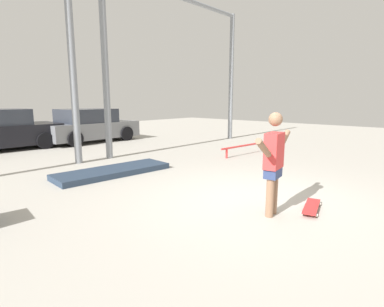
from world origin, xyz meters
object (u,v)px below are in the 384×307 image
(grind_rail, at_px, (248,146))
(skateboarder, at_px, (274,160))
(manual_pad, at_px, (113,171))
(parked_car_grey, at_px, (90,126))
(skateboard, at_px, (311,206))

(grind_rail, bearing_deg, skateboarder, -144.46)
(skateboarder, xyz_separation_m, manual_pad, (-0.19, 4.15, -0.83))
(skateboarder, height_order, parked_car_grey, skateboarder)
(skateboarder, bearing_deg, parked_car_grey, 67.36)
(manual_pad, bearing_deg, grind_rail, -11.91)
(skateboard, bearing_deg, parked_car_grey, 65.52)
(manual_pad, xyz_separation_m, parked_car_grey, (2.59, 5.72, 0.61))
(manual_pad, bearing_deg, parked_car_grey, 65.66)
(skateboarder, relative_size, parked_car_grey, 0.41)
(skateboard, distance_m, parked_car_grey, 10.44)
(skateboarder, bearing_deg, manual_pad, 83.68)
(skateboarder, distance_m, skateboard, 1.12)
(grind_rail, bearing_deg, skateboard, -136.82)
(skateboard, xyz_separation_m, manual_pad, (-0.83, 4.54, 0.01))
(manual_pad, xyz_separation_m, grind_rail, (4.63, -0.98, 0.20))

